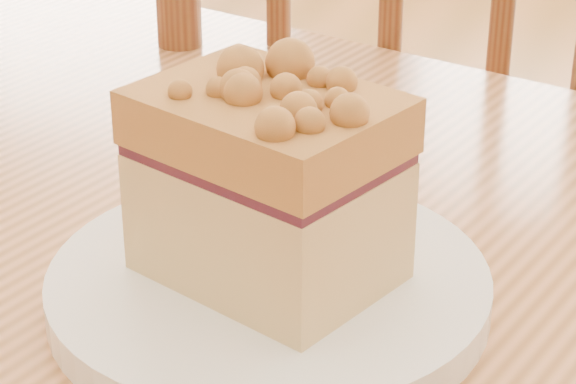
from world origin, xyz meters
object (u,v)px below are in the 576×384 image
(plate, at_px, (269,289))
(cake_slice, at_px, (268,174))
(cafe_table_main, at_px, (36,338))
(cafe_chair_main, at_px, (367,211))

(plate, xyz_separation_m, cake_slice, (-0.00, 0.00, 0.07))
(cafe_table_main, bearing_deg, cake_slice, -2.44)
(cafe_chair_main, height_order, plate, cafe_chair_main)
(cafe_table_main, height_order, cafe_chair_main, cafe_chair_main)
(cake_slice, bearing_deg, cafe_chair_main, 121.04)
(cafe_table_main, xyz_separation_m, cake_slice, (0.19, -0.06, 0.18))
(plate, height_order, cake_slice, cake_slice)
(cafe_table_main, relative_size, plate, 5.46)
(cafe_table_main, xyz_separation_m, plate, (0.19, -0.06, 0.12))
(cake_slice, bearing_deg, cafe_table_main, -176.57)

